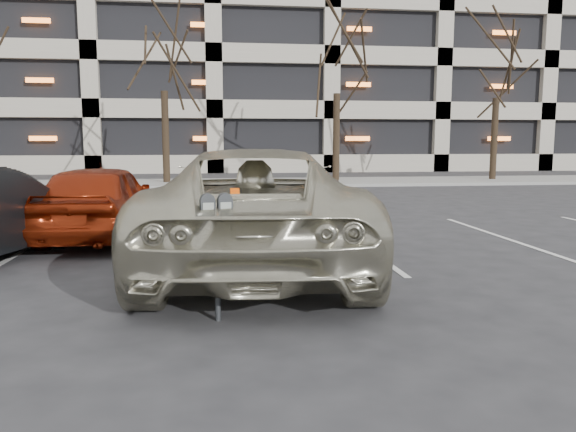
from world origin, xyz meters
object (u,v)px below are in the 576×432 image
object	(u,v)px
tree_d	(499,46)
suv_silver	(255,207)
tree_c	(337,37)
tree_b	(163,32)
parking_meter	(217,226)
car_red	(100,201)

from	to	relation	value
tree_d	suv_silver	size ratio (longest dim) A/B	1.29
tree_c	tree_d	size ratio (longest dim) A/B	1.03
tree_b	tree_d	xyz separation A→B (m)	(14.00, 0.00, -0.22)
tree_c	parking_meter	distance (m)	19.11
tree_c	tree_d	bearing A→B (deg)	0.00
parking_meter	car_red	size ratio (longest dim) A/B	0.31
parking_meter	car_red	xyz separation A→B (m)	(-2.09, 5.11, -0.26)
tree_d	car_red	world-z (taller)	tree_d
tree_b	car_red	world-z (taller)	tree_b
tree_c	parking_meter	world-z (taller)	tree_c
tree_c	car_red	distance (m)	15.44
tree_b	parking_meter	size ratio (longest dim) A/B	6.66
tree_d	tree_b	bearing A→B (deg)	180.00
tree_d	parking_meter	distance (m)	21.99
tree_b	parking_meter	world-z (taller)	tree_b
car_red	suv_silver	bearing A→B (deg)	137.61
parking_meter	suv_silver	distance (m)	2.56
tree_b	suv_silver	bearing A→B (deg)	-80.74
parking_meter	suv_silver	world-z (taller)	suv_silver
tree_b	suv_silver	xyz separation A→B (m)	(2.48, -15.24, -5.17)
tree_d	parking_meter	xyz separation A→B (m)	(-12.08, -17.73, -4.83)
tree_c	suv_silver	size ratio (longest dim) A/B	1.33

